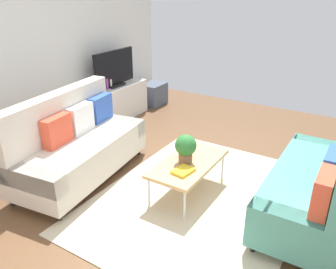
{
  "coord_description": "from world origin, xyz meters",
  "views": [
    {
      "loc": [
        -3.0,
        -1.55,
        2.34
      ],
      "look_at": [
        0.24,
        0.47,
        0.65
      ],
      "focal_mm": 36.51,
      "sensor_mm": 36.0,
      "label": 1
    }
  ],
  "objects": [
    {
      "name": "wall_far",
      "position": [
        0.0,
        2.8,
        1.45
      ],
      "size": [
        6.4,
        0.12,
        2.9
      ],
      "primitive_type": "cube",
      "color": "white",
      "rests_on": "ground_plane"
    },
    {
      "name": "area_rug",
      "position": [
        0.09,
        -0.08,
        0.01
      ],
      "size": [
        2.9,
        2.2,
        0.01
      ],
      "primitive_type": "cube",
      "color": "beige",
      "rests_on": "ground_plane"
    },
    {
      "name": "couch_beige",
      "position": [
        -0.26,
        1.55,
        0.45
      ],
      "size": [
        1.99,
        1.07,
        1.1
      ],
      "rotation": [
        0.0,
        0.0,
        3.27
      ],
      "color": "beige",
      "rests_on": "ground_plane"
    },
    {
      "name": "couch_green",
      "position": [
        0.42,
        -1.3,
        0.45
      ],
      "size": [
        1.91,
        0.86,
        1.1
      ],
      "rotation": [
        0.0,
        0.0,
        0.01
      ],
      "color": "teal",
      "rests_on": "ground_plane"
    },
    {
      "name": "ground_plane",
      "position": [
        0.0,
        0.0,
        0.0
      ],
      "size": [
        7.68,
        7.68,
        0.0
      ],
      "primitive_type": "plane",
      "color": "brown"
    },
    {
      "name": "table_book_0",
      "position": [
        -0.11,
        0.06,
        0.44
      ],
      "size": [
        0.26,
        0.21,
        0.03
      ],
      "primitive_type": "cube",
      "rotation": [
        0.0,
        0.0,
        -0.15
      ],
      "color": "gold",
      "rests_on": "coffee_table"
    },
    {
      "name": "storage_trunk",
      "position": [
        2.7,
        2.36,
        0.22
      ],
      "size": [
        0.52,
        0.4,
        0.44
      ],
      "primitive_type": "cube",
      "color": "#4C5666",
      "rests_on": "ground_plane"
    },
    {
      "name": "tv_console",
      "position": [
        1.6,
        2.46,
        0.32
      ],
      "size": [
        1.4,
        0.44,
        0.64
      ],
      "primitive_type": "cube",
      "color": "silver",
      "rests_on": "ground_plane"
    },
    {
      "name": "vase_1",
      "position": [
        1.19,
        2.51,
        0.72
      ],
      "size": [
        0.1,
        0.1,
        0.17
      ],
      "primitive_type": "cylinder",
      "color": "silver",
      "rests_on": "tv_console"
    },
    {
      "name": "vase_0",
      "position": [
        1.02,
        2.51,
        0.7
      ],
      "size": [
        0.12,
        0.12,
        0.13
      ],
      "primitive_type": "cylinder",
      "color": "silver",
      "rests_on": "tv_console"
    },
    {
      "name": "bottle_1",
      "position": [
        1.45,
        2.42,
        0.72
      ],
      "size": [
        0.04,
        0.04,
        0.16
      ],
      "primitive_type": "cylinder",
      "color": "silver",
      "rests_on": "tv_console"
    },
    {
      "name": "tv",
      "position": [
        1.6,
        2.44,
        0.95
      ],
      "size": [
        1.0,
        0.2,
        0.64
      ],
      "color": "black",
      "rests_on": "tv_console"
    },
    {
      "name": "coffee_table",
      "position": [
        0.14,
        0.12,
        0.39
      ],
      "size": [
        1.1,
        0.56,
        0.42
      ],
      "color": "tan",
      "rests_on": "ground_plane"
    },
    {
      "name": "potted_plant",
      "position": [
        0.11,
        0.15,
        0.61
      ],
      "size": [
        0.25,
        0.25,
        0.34
      ],
      "color": "brown",
      "rests_on": "coffee_table"
    },
    {
      "name": "bottle_0",
      "position": [
        1.35,
        2.42,
        0.74
      ],
      "size": [
        0.05,
        0.05,
        0.19
      ],
      "primitive_type": "cylinder",
      "color": "purple",
      "rests_on": "tv_console"
    }
  ]
}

